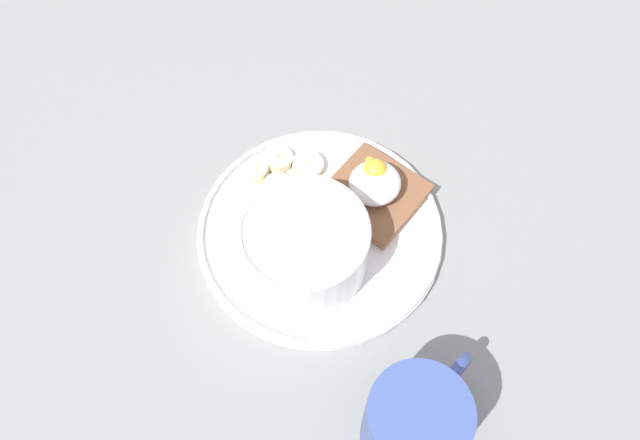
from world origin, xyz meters
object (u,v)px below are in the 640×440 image
at_px(oatmeal_bowl, 305,246).
at_px(banana_slice_front, 277,186).
at_px(banana_slice_left, 251,203).
at_px(banana_slice_right, 256,171).
at_px(coffee_mug, 415,423).
at_px(banana_slice_inner, 308,165).
at_px(poached_egg, 375,181).
at_px(banana_slice_back, 277,159).
at_px(toast_slice, 373,194).

distance_m(oatmeal_bowl, banana_slice_front, 0.10).
distance_m(oatmeal_bowl, banana_slice_left, 0.09).
xyz_separation_m(banana_slice_right, coffee_mug, (0.00, 0.31, 0.03)).
height_order(banana_slice_front, banana_slice_left, banana_slice_front).
height_order(banana_slice_right, banana_slice_inner, same).
relative_size(poached_egg, banana_slice_back, 1.93).
xyz_separation_m(banana_slice_front, banana_slice_back, (-0.02, -0.03, 0.00)).
height_order(toast_slice, banana_slice_inner, banana_slice_inner).
relative_size(banana_slice_front, banana_slice_inner, 0.88).
height_order(banana_slice_back, coffee_mug, coffee_mug).
bearing_deg(banana_slice_back, poached_egg, 128.02).
relative_size(banana_slice_front, banana_slice_left, 0.99).
distance_m(banana_slice_inner, coffee_mug, 0.30).
relative_size(banana_slice_back, banana_slice_right, 1.00).
bearing_deg(oatmeal_bowl, coffee_mug, 90.27).
bearing_deg(banana_slice_left, poached_egg, 156.17).
bearing_deg(banana_slice_back, banana_slice_front, 63.05).
xyz_separation_m(banana_slice_back, banana_slice_inner, (-0.03, 0.02, -0.00)).
distance_m(banana_slice_back, banana_slice_inner, 0.03).
bearing_deg(banana_slice_back, coffee_mug, 84.49).
xyz_separation_m(oatmeal_bowl, toast_slice, (-0.10, -0.03, -0.03)).
xyz_separation_m(toast_slice, poached_egg, (-0.00, -0.00, 0.02)).
height_order(oatmeal_bowl, banana_slice_left, oatmeal_bowl).
xyz_separation_m(oatmeal_bowl, coffee_mug, (-0.00, 0.19, 0.01)).
height_order(poached_egg, banana_slice_inner, poached_egg).
bearing_deg(banana_slice_front, toast_slice, 145.21).
distance_m(oatmeal_bowl, toast_slice, 0.11).
bearing_deg(banana_slice_right, toast_slice, 138.15).
height_order(banana_slice_back, banana_slice_inner, banana_slice_back).
relative_size(banana_slice_left, banana_slice_right, 1.11).
bearing_deg(banana_slice_back, oatmeal_bowl, 75.73).
bearing_deg(oatmeal_bowl, toast_slice, -162.00).
relative_size(banana_slice_right, banana_slice_inner, 0.79).
distance_m(poached_egg, banana_slice_inner, 0.08).
xyz_separation_m(banana_slice_front, coffee_mug, (0.01, 0.29, 0.03)).
xyz_separation_m(poached_egg, banana_slice_back, (0.07, -0.09, -0.02)).
relative_size(banana_slice_inner, coffee_mug, 0.39).
distance_m(oatmeal_bowl, coffee_mug, 0.19).
height_order(banana_slice_back, banana_slice_right, same).
relative_size(poached_egg, coffee_mug, 0.59).
xyz_separation_m(banana_slice_back, coffee_mug, (0.03, 0.32, 0.03)).
bearing_deg(coffee_mug, banana_slice_right, -90.40).
relative_size(banana_slice_front, banana_slice_back, 1.11).
distance_m(toast_slice, banana_slice_front, 0.10).
bearing_deg(oatmeal_bowl, poached_egg, -161.32).
xyz_separation_m(oatmeal_bowl, banana_slice_right, (-0.00, -0.12, -0.03)).
distance_m(banana_slice_front, banana_slice_inner, 0.04).
bearing_deg(banana_slice_right, banana_slice_front, 113.50).
bearing_deg(coffee_mug, banana_slice_front, -92.89).
height_order(poached_egg, banana_slice_right, poached_egg).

